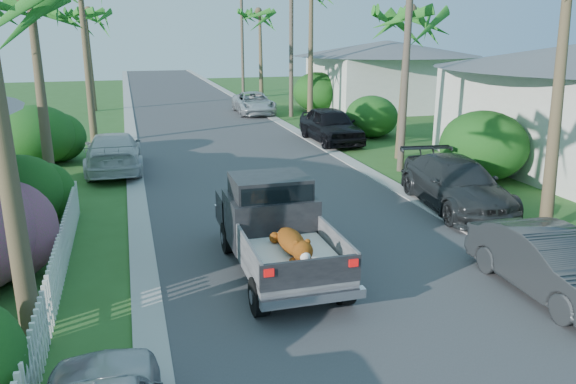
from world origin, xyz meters
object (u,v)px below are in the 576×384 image
object	(u,v)px
palm_r_d	(260,12)
parked_car_rn	(551,264)
parked_car_rm	(456,185)
palm_r_b	(408,12)
palm_l_d	(85,11)
parked_car_lf	(114,152)
utility_pole_b	(407,48)
utility_pole_c	(291,42)
parked_car_rf	(331,125)
parked_car_rd	(254,103)
pickup_truck	(273,224)
house_right_far	(386,78)
utility_pole_d	(242,39)

from	to	relation	value
palm_r_d	parked_car_rn	bearing A→B (deg)	-94.43
parked_car_rm	palm_r_b	world-z (taller)	palm_r_b
palm_r_b	palm_l_d	bearing A→B (deg)	124.59
parked_car_lf	utility_pole_b	bearing A→B (deg)	164.26
utility_pole_b	utility_pole_c	xyz separation A→B (m)	(0.00, 15.00, 0.00)
parked_car_lf	parked_car_rf	bearing A→B (deg)	-162.48
parked_car_rm	utility_pole_c	size ratio (longest dim) A/B	0.57
parked_car_rf	parked_car_rd	xyz separation A→B (m)	(-1.40, 10.72, -0.14)
palm_r_d	utility_pole_c	xyz separation A→B (m)	(-0.90, -12.00, -2.14)
palm_l_d	parked_car_lf	bearing A→B (deg)	-85.24
palm_l_d	parked_car_rn	bearing A→B (deg)	-72.20
utility_pole_c	palm_r_d	bearing A→B (deg)	85.71
parked_car_rf	parked_car_rm	bearing A→B (deg)	-90.70
palm_r_b	utility_pole_c	size ratio (longest dim) A/B	0.80
pickup_truck	parked_car_rm	size ratio (longest dim) A/B	1.00
pickup_truck	parked_car_rm	xyz separation A→B (m)	(6.41, 2.69, -0.27)
pickup_truck	house_right_far	bearing A→B (deg)	59.51
palm_r_b	palm_r_d	distance (m)	25.01
parked_car_lf	utility_pole_d	world-z (taller)	utility_pole_d
parked_car_lf	palm_l_d	world-z (taller)	palm_l_d
parked_car_rm	house_right_far	bearing A→B (deg)	76.52
parked_car_rn	utility_pole_c	distance (m)	25.84
palm_l_d	utility_pole_d	size ratio (longest dim) A/B	0.86
parked_car_rn	house_right_far	size ratio (longest dim) A/B	0.45
palm_r_d	utility_pole_d	distance (m)	3.79
pickup_truck	parked_car_rf	world-z (taller)	pickup_truck
parked_car_lf	palm_r_b	world-z (taller)	palm_r_b
parked_car_rf	palm_l_d	bearing A→B (deg)	127.04
parked_car_rn	parked_car_lf	bearing A→B (deg)	123.66
utility_pole_b	utility_pole_d	world-z (taller)	same
parked_car_rn	parked_car_rd	world-z (taller)	parked_car_rd
parked_car_rn	palm_r_b	xyz separation A→B (m)	(3.00, 12.46, 5.29)
parked_car_rm	parked_car_lf	size ratio (longest dim) A/B	1.00
utility_pole_c	utility_pole_d	bearing A→B (deg)	90.00
house_right_far	utility_pole_d	bearing A→B (deg)	119.65
parked_car_lf	palm_r_d	size ratio (longest dim) A/B	0.64
parked_car_rm	parked_car_rd	distance (m)	21.68
palm_r_b	utility_pole_c	distance (m)	13.11
palm_r_d	utility_pole_b	bearing A→B (deg)	-91.91
parked_car_rf	utility_pole_d	bearing A→B (deg)	87.86
pickup_truck	palm_r_d	xyz separation A→B (m)	(7.91, 34.46, 5.73)
palm_l_d	palm_r_d	bearing A→B (deg)	24.78
parked_car_rf	palm_r_b	size ratio (longest dim) A/B	0.68
parked_car_rf	utility_pole_c	size ratio (longest dim) A/B	0.55
pickup_truck	parked_car_rd	xyz separation A→B (m)	(5.01, 24.32, -0.32)
parked_car_rf	palm_r_b	world-z (taller)	palm_r_b
parked_car_rn	parked_car_rm	bearing A→B (deg)	77.26
palm_r_b	utility_pole_b	size ratio (longest dim) A/B	0.80
parked_car_rm	utility_pole_b	distance (m)	6.17
palm_l_d	palm_r_d	world-z (taller)	palm_r_d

